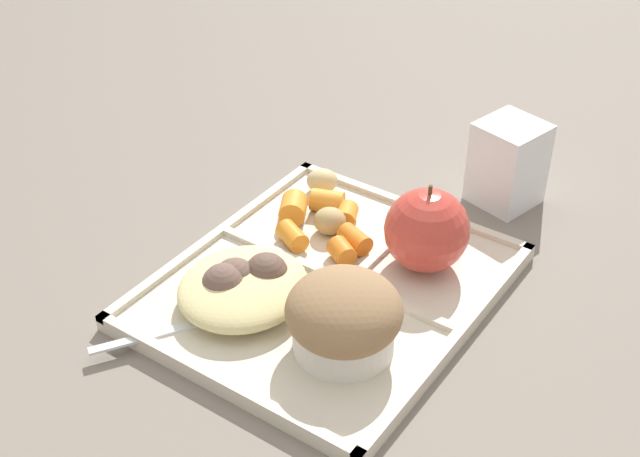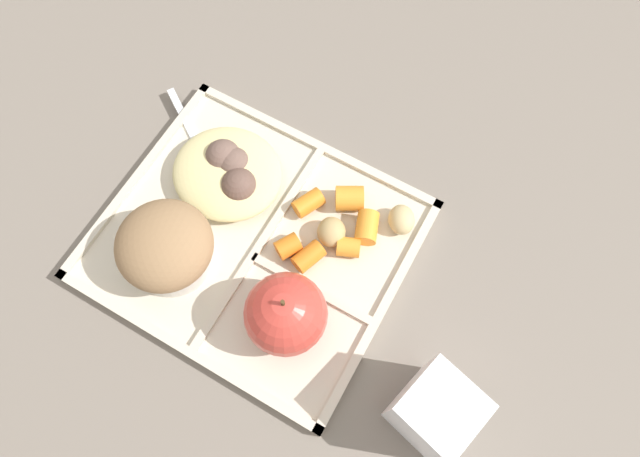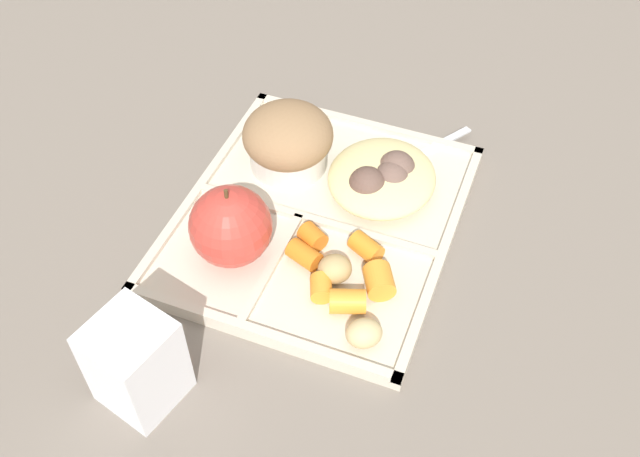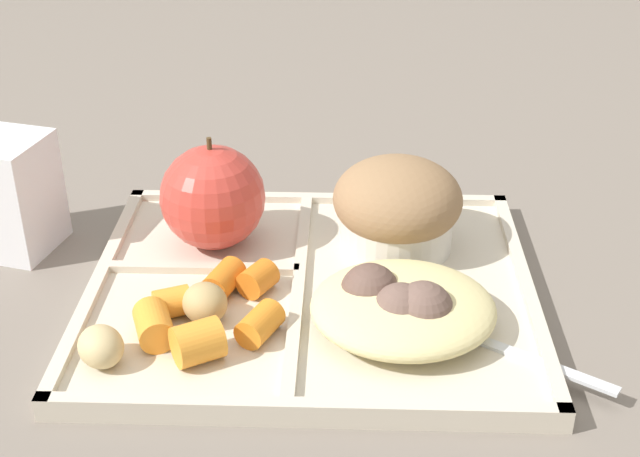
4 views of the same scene
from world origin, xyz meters
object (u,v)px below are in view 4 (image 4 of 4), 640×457
at_px(bran_muffin, 397,207).
at_px(green_apple, 213,197).
at_px(lunch_tray, 310,292).
at_px(plastic_fork, 477,339).
at_px(milk_carton, 8,194).

bearing_deg(bran_muffin, green_apple, 180.00).
distance_m(lunch_tray, bran_muffin, 0.09).
xyz_separation_m(bran_muffin, plastic_fork, (0.05, -0.12, -0.03)).
relative_size(bran_muffin, milk_carton, 1.06).
relative_size(green_apple, plastic_fork, 0.62).
height_order(lunch_tray, bran_muffin, bran_muffin).
height_order(lunch_tray, green_apple, green_apple).
xyz_separation_m(lunch_tray, bran_muffin, (0.06, 0.06, 0.04)).
bearing_deg(milk_carton, lunch_tray, -1.89).
xyz_separation_m(lunch_tray, green_apple, (-0.07, 0.06, 0.04)).
bearing_deg(bran_muffin, lunch_tray, -136.96).
bearing_deg(lunch_tray, milk_carton, 163.91).
height_order(green_apple, bran_muffin, green_apple).
height_order(green_apple, plastic_fork, green_apple).
relative_size(green_apple, bran_muffin, 0.91).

